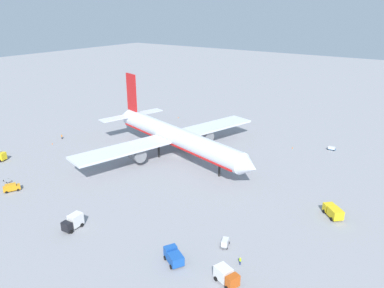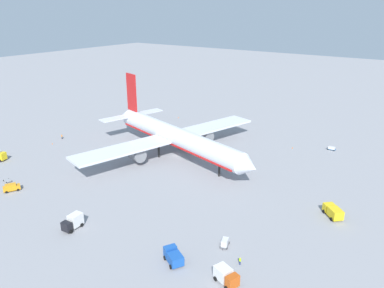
# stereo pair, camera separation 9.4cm
# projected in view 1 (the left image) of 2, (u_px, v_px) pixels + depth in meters

# --- Properties ---
(ground_plane) EXTENTS (600.00, 600.00, 0.00)m
(ground_plane) POSITION_uv_depth(u_px,v_px,m) (177.00, 156.00, 124.52)
(ground_plane) COLOR gray
(airliner) EXTENTS (68.91, 68.48, 23.75)m
(airliner) POSITION_uv_depth(u_px,v_px,m) (174.00, 136.00, 123.26)
(airliner) COLOR silver
(airliner) RESTS_ON ground
(service_truck_0) EXTENTS (5.30, 4.42, 2.64)m
(service_truck_0) POSITION_uv_depth(u_px,v_px,m) (174.00, 256.00, 72.19)
(service_truck_0) COLOR #194CA5
(service_truck_0) RESTS_ON ground
(service_truck_1) EXTENTS (5.28, 3.82, 2.76)m
(service_truck_1) POSITION_uv_depth(u_px,v_px,m) (226.00, 276.00, 66.80)
(service_truck_1) COLOR #BF4C14
(service_truck_1) RESTS_ON ground
(service_truck_3) EXTENTS (2.76, 4.96, 3.19)m
(service_truck_3) POSITION_uv_depth(u_px,v_px,m) (73.00, 222.00, 83.30)
(service_truck_3) COLOR black
(service_truck_3) RESTS_ON ground
(service_truck_4) EXTENTS (5.69, 5.64, 2.53)m
(service_truck_4) POSITION_uv_depth(u_px,v_px,m) (333.00, 211.00, 87.99)
(service_truck_4) COLOR yellow
(service_truck_4) RESTS_ON ground
(service_van) EXTENTS (3.53, 4.63, 1.97)m
(service_van) POSITION_uv_depth(u_px,v_px,m) (11.00, 187.00, 100.56)
(service_van) COLOR orange
(service_van) RESTS_ON ground
(baggage_cart_0) EXTENTS (3.21, 1.69, 0.40)m
(baggage_cart_0) POSITION_uv_depth(u_px,v_px,m) (7.00, 181.00, 106.26)
(baggage_cart_0) COLOR gray
(baggage_cart_0) RESTS_ON ground
(baggage_cart_1) EXTENTS (2.19, 3.36, 1.55)m
(baggage_cart_1) POSITION_uv_depth(u_px,v_px,m) (225.00, 242.00, 77.39)
(baggage_cart_1) COLOR #595B60
(baggage_cart_1) RESTS_ON ground
(baggage_cart_2) EXTENTS (3.29, 1.58, 1.17)m
(baggage_cart_2) POSITION_uv_depth(u_px,v_px,m) (332.00, 148.00, 129.53)
(baggage_cart_2) COLOR #26598C
(baggage_cart_2) RESTS_ON ground
(ground_worker_0) EXTENTS (0.46, 0.46, 1.64)m
(ground_worker_0) POSITION_uv_depth(u_px,v_px,m) (240.00, 261.00, 71.80)
(ground_worker_0) COLOR navy
(ground_worker_0) RESTS_ON ground
(ground_worker_2) EXTENTS (0.51, 0.51, 1.76)m
(ground_worker_2) POSITION_uv_depth(u_px,v_px,m) (62.00, 137.00, 140.21)
(ground_worker_2) COLOR black
(ground_worker_2) RESTS_ON ground
(traffic_cone_0) EXTENTS (0.36, 0.36, 0.55)m
(traffic_cone_0) POSITION_uv_depth(u_px,v_px,m) (178.00, 117.00, 166.77)
(traffic_cone_0) COLOR orange
(traffic_cone_0) RESTS_ON ground
(traffic_cone_1) EXTENTS (0.36, 0.36, 0.55)m
(traffic_cone_1) POSITION_uv_depth(u_px,v_px,m) (52.00, 144.00, 134.92)
(traffic_cone_1) COLOR orange
(traffic_cone_1) RESTS_ON ground
(traffic_cone_2) EXTENTS (0.36, 0.36, 0.55)m
(traffic_cone_2) POSITION_uv_depth(u_px,v_px,m) (292.00, 148.00, 131.01)
(traffic_cone_2) COLOR orange
(traffic_cone_2) RESTS_ON ground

